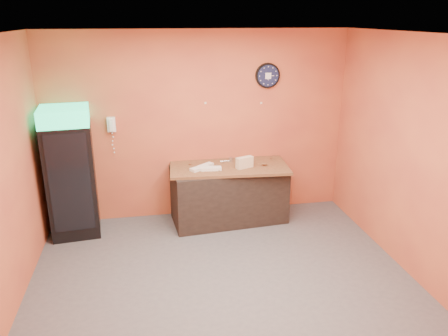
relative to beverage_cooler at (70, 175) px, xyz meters
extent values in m
plane|color=#47474C|center=(1.85, -1.61, -0.89)|extent=(4.50, 4.50, 0.00)
cube|color=#CE673A|center=(1.85, 0.39, 0.51)|extent=(4.50, 0.02, 2.80)
cube|color=#CE673A|center=(4.10, -1.61, 0.51)|extent=(0.02, 4.00, 2.80)
cube|color=white|center=(1.85, -1.61, 1.91)|extent=(4.50, 4.00, 0.02)
cube|color=black|center=(0.00, 0.04, -0.09)|extent=(0.70, 0.70, 1.60)
cube|color=#1ADE8B|center=(0.00, 0.04, 0.82)|extent=(0.70, 0.70, 0.23)
cube|color=black|center=(-0.03, -0.28, -0.02)|extent=(0.53, 0.07, 1.37)
cube|color=black|center=(2.24, 0.02, -0.47)|extent=(1.73, 0.87, 0.84)
cylinder|color=black|center=(2.88, 0.37, 1.24)|extent=(0.37, 0.05, 0.37)
cylinder|color=#0F1433|center=(2.88, 0.34, 1.24)|extent=(0.32, 0.01, 0.32)
cube|color=white|center=(2.88, 0.33, 1.24)|extent=(0.09, 0.00, 0.09)
cube|color=white|center=(0.58, 0.35, 0.60)|extent=(0.12, 0.07, 0.21)
cube|color=white|center=(0.58, 0.30, 0.60)|extent=(0.05, 0.04, 0.17)
cube|color=brown|center=(2.24, 0.02, -0.04)|extent=(1.78, 0.95, 0.04)
cube|color=beige|center=(2.44, -0.11, 0.01)|extent=(0.27, 0.18, 0.05)
cube|color=beige|center=(2.44, -0.11, 0.07)|extent=(0.27, 0.18, 0.05)
cube|color=beige|center=(2.44, -0.11, 0.12)|extent=(0.27, 0.18, 0.05)
cube|color=silver|center=(1.79, -0.07, 0.00)|extent=(0.30, 0.25, 0.04)
cube|color=silver|center=(1.95, -0.11, 0.00)|extent=(0.30, 0.14, 0.04)
cube|color=silver|center=(1.90, 0.05, 0.00)|extent=(0.26, 0.23, 0.04)
cylinder|color=silver|center=(2.31, 0.21, 0.02)|extent=(0.07, 0.07, 0.07)
camera|label=1|loc=(1.05, -5.94, 2.08)|focal=35.00mm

